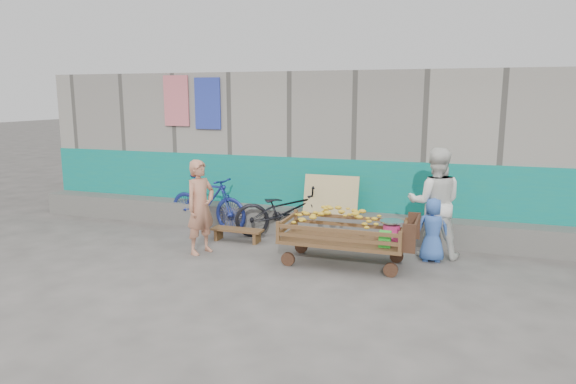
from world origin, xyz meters
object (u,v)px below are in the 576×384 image
(bicycle_blue, at_px, (208,202))
(bench, at_px, (237,232))
(child, at_px, (433,230))
(bicycle_dark, at_px, (285,210))
(vendor_man, at_px, (201,207))
(woman, at_px, (435,203))
(banana_cart, at_px, (341,227))

(bicycle_blue, bearing_deg, bench, -114.11)
(bench, relative_size, child, 0.92)
(bench, distance_m, child, 3.35)
(bicycle_dark, height_order, bicycle_blue, bicycle_blue)
(vendor_man, xyz_separation_m, child, (3.61, 0.77, -0.27))
(woman, bearing_deg, banana_cart, 26.41)
(child, xyz_separation_m, bicycle_blue, (-4.23, 0.63, 0.02))
(bench, distance_m, woman, 3.41)
(bench, xyz_separation_m, bicycle_dark, (0.69, 0.61, 0.31))
(bicycle_blue, bearing_deg, vendor_man, -146.42)
(vendor_man, xyz_separation_m, bicycle_dark, (0.97, 1.41, -0.29))
(bicycle_blue, bearing_deg, child, -88.53)
(child, height_order, bicycle_dark, child)
(bench, xyz_separation_m, vendor_man, (-0.28, -0.80, 0.60))
(woman, height_order, child, woman)
(vendor_man, height_order, child, vendor_man)
(vendor_man, height_order, bicycle_dark, vendor_man)
(banana_cart, xyz_separation_m, bicycle_blue, (-2.91, 1.23, -0.06))
(vendor_man, bearing_deg, bicycle_dark, -14.08)
(bench, xyz_separation_m, woman, (3.33, 0.22, 0.71))
(banana_cart, bearing_deg, vendor_man, -175.68)
(bicycle_dark, bearing_deg, banana_cart, -155.43)
(woman, xyz_separation_m, child, (0.00, -0.25, -0.38))
(banana_cart, distance_m, woman, 1.59)
(vendor_man, relative_size, child, 1.53)
(bicycle_dark, bearing_deg, vendor_man, 122.90)
(woman, bearing_deg, bench, -2.59)
(bench, height_order, bicycle_blue, bicycle_blue)
(banana_cart, bearing_deg, bench, 162.72)
(banana_cart, relative_size, woman, 1.16)
(bicycle_dark, distance_m, bicycle_blue, 1.58)
(woman, xyz_separation_m, bicycle_dark, (-2.64, 0.39, -0.40))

